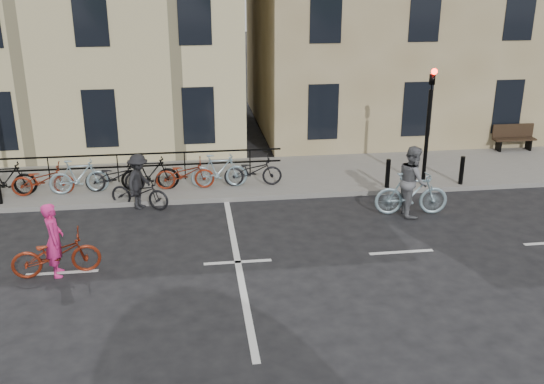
{
  "coord_description": "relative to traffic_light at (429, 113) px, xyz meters",
  "views": [
    {
      "loc": [
        -0.94,
        -12.83,
        6.4
      ],
      "look_at": [
        1.05,
        1.7,
        1.1
      ],
      "focal_mm": 40.0,
      "sensor_mm": 36.0,
      "label": 1
    }
  ],
  "objects": [
    {
      "name": "bench",
      "position": [
        4.8,
        3.39,
        -1.78
      ],
      "size": [
        1.6,
        0.41,
        0.97
      ],
      "color": "black",
      "rests_on": "sidewalk"
    },
    {
      "name": "traffic_light",
      "position": [
        0.0,
        0.0,
        0.0
      ],
      "size": [
        0.18,
        0.3,
        3.9
      ],
      "color": "black",
      "rests_on": "sidewalk"
    },
    {
      "name": "cyclist_grey",
      "position": [
        -1.13,
        -1.97,
        -1.65
      ],
      "size": [
        2.1,
        1.03,
        1.98
      ],
      "rotation": [
        0.0,
        0.0,
        1.47
      ],
      "color": "#87A4B1",
      "rests_on": "ground"
    },
    {
      "name": "bollard_west",
      "position": [
        1.2,
        -0.09,
        -1.85
      ],
      "size": [
        0.14,
        0.14,
        0.9
      ],
      "primitive_type": "cylinder",
      "color": "black",
      "rests_on": "sidewalk"
    },
    {
      "name": "parked_bikes",
      "position": [
        -9.5,
        0.7,
        -1.81
      ],
      "size": [
        10.4,
        1.23,
        1.05
      ],
      "color": "black",
      "rests_on": "sidewalk"
    },
    {
      "name": "cyclist_pink",
      "position": [
        -10.27,
        -4.4,
        -1.86
      ],
      "size": [
        2.0,
        0.96,
        1.71
      ],
      "rotation": [
        0.0,
        0.0,
        1.73
      ],
      "color": "maroon",
      "rests_on": "ground"
    },
    {
      "name": "bollard_east",
      "position": [
        -1.2,
        -0.09,
        -1.85
      ],
      "size": [
        0.14,
        0.14,
        0.9
      ],
      "primitive_type": "cylinder",
      "color": "black",
      "rests_on": "sidewalk"
    },
    {
      "name": "ground",
      "position": [
        -6.2,
        -4.34,
        -2.45
      ],
      "size": [
        120.0,
        120.0,
        0.0
      ],
      "primitive_type": "plane",
      "color": "black",
      "rests_on": "ground"
    },
    {
      "name": "cyclist_dark",
      "position": [
        -8.7,
        -0.44,
        -1.82
      ],
      "size": [
        1.91,
        1.33,
        1.61
      ],
      "rotation": [
        0.0,
        0.0,
        1.14
      ],
      "color": "black",
      "rests_on": "ground"
    },
    {
      "name": "sidewalk",
      "position": [
        -10.2,
        1.66,
        -2.38
      ],
      "size": [
        46.0,
        4.0,
        0.15
      ],
      "primitive_type": "cube",
      "color": "slate",
      "rests_on": "ground"
    }
  ]
}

